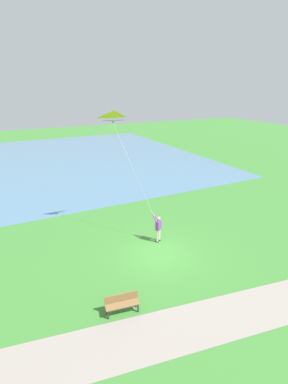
% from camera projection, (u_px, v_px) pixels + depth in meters
% --- Properties ---
extents(ground_plane, '(120.00, 120.00, 0.00)m').
position_uv_depth(ground_plane, '(159.00, 254.00, 16.89)').
color(ground_plane, '#3D7F33').
extents(lake_water, '(36.00, 44.00, 0.01)m').
position_uv_depth(lake_water, '(34.00, 163.00, 37.04)').
color(lake_water, teal).
rests_on(lake_water, ground).
extents(walkway_path, '(7.44, 31.98, 0.02)m').
position_uv_depth(walkway_path, '(179.00, 329.00, 11.67)').
color(walkway_path, gray).
rests_on(walkway_path, ground).
extents(person_kite_flyer, '(0.62, 0.52, 1.83)m').
position_uv_depth(person_kite_flyer, '(158.00, 227.00, 17.97)').
color(person_kite_flyer, '#232328').
rests_on(person_kite_flyer, ground).
extents(flying_kite, '(2.80, 2.26, 6.20)m').
position_uv_depth(flying_kite, '(114.00, 118.00, 17.26)').
color(flying_kite, yellow).
extents(park_bench_near_walkway, '(0.67, 1.55, 0.88)m').
position_uv_depth(park_bench_near_walkway, '(122.00, 302.00, 12.41)').
color(park_bench_near_walkway, olive).
rests_on(park_bench_near_walkway, ground).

